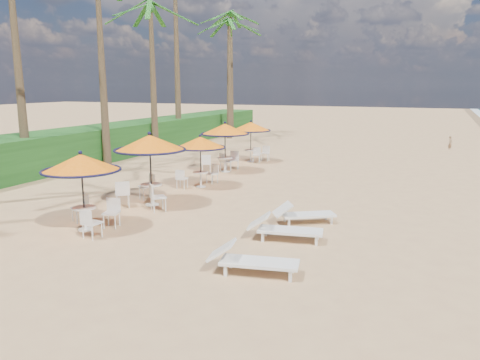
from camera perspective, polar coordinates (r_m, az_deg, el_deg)
The scene contains 14 objects.
ground at distance 11.19m, azimuth 0.88°, elevation -9.92°, with size 160.00×160.00×0.00m, color tan.
scrub_hedge at distance 27.20m, azimuth -17.11°, elevation 4.30°, with size 3.00×40.00×1.80m, color #194716.
station_0 at distance 13.85m, azimuth -18.57°, elevation 0.90°, with size 2.20×2.20×2.30m.
station_1 at distance 16.15m, azimuth -11.09°, elevation 3.39°, with size 2.44×2.44×2.55m.
station_2 at distance 18.86m, azimuth -4.91°, elevation 4.03°, with size 2.06×2.15×2.15m.
station_3 at distance 22.16m, azimuth -1.90°, elevation 5.49°, with size 2.30×2.30×2.40m.
station_4 at distance 25.08m, azimuth 1.47°, elevation 6.09°, with size 2.15×2.15×2.24m.
lounger_near at distance 10.40m, azimuth 1.24°, elevation -9.66°, with size 2.08×0.99×0.72m.
lounger_mid at distance 12.59m, azimuth 5.21°, elevation -5.88°, with size 2.08×0.98×0.72m.
lounger_far at distance 14.15m, azimuth 7.57°, elevation -4.07°, with size 1.89×1.48×0.67m.
palm_4 at distance 28.79m, azimuth -10.83°, elevation 18.94°, with size 5.00×5.00×8.66m.
palm_6 at distance 36.49m, azimuth -1.35°, elevation 17.84°, with size 5.00×5.00×8.86m.
palm_7 at distance 39.47m, azimuth -1.12°, elevation 18.76°, with size 5.00×5.00×9.89m.
person at distance 32.84m, azimuth 24.27°, elevation 4.19°, with size 0.34×0.22×0.93m, color #886545.
Camera 1 is at (3.90, -9.66, 4.10)m, focal length 35.00 mm.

